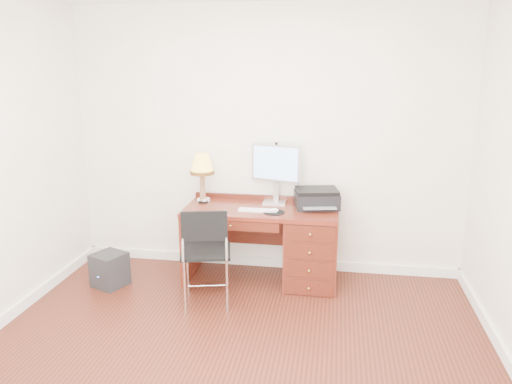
% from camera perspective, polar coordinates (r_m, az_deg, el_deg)
% --- Properties ---
extents(ground, '(4.00, 4.00, 0.00)m').
position_cam_1_polar(ground, '(3.94, -2.67, -18.23)').
color(ground, '#3A150D').
rests_on(ground, ground).
extents(room_shell, '(4.00, 4.00, 4.00)m').
position_cam_1_polar(room_shell, '(4.45, -0.96, -13.34)').
color(room_shell, white).
rests_on(room_shell, ground).
extents(desk, '(1.50, 0.67, 0.75)m').
position_cam_1_polar(desk, '(4.96, 4.31, -5.74)').
color(desk, maroon).
rests_on(desk, ground).
extents(monitor, '(0.51, 0.23, 0.59)m').
position_cam_1_polar(monitor, '(5.01, 2.22, 2.94)').
color(monitor, silver).
rests_on(monitor, desk).
extents(keyboard, '(0.38, 0.11, 0.01)m').
position_cam_1_polar(keyboard, '(4.79, 0.22, -2.10)').
color(keyboard, white).
rests_on(keyboard, desk).
extents(mouse_pad, '(0.20, 0.20, 0.04)m').
position_cam_1_polar(mouse_pad, '(4.74, 2.07, -2.23)').
color(mouse_pad, black).
rests_on(mouse_pad, desk).
extents(printer, '(0.47, 0.40, 0.19)m').
position_cam_1_polar(printer, '(4.93, 6.94, -0.71)').
color(printer, black).
rests_on(printer, desk).
extents(leg_lamp, '(0.24, 0.24, 0.50)m').
position_cam_1_polar(leg_lamp, '(5.02, -6.18, 2.85)').
color(leg_lamp, black).
rests_on(leg_lamp, desk).
extents(phone, '(0.12, 0.12, 0.20)m').
position_cam_1_polar(phone, '(5.11, -6.03, -0.49)').
color(phone, white).
rests_on(phone, desk).
extents(pen_cup, '(0.09, 0.09, 0.11)m').
position_cam_1_polar(pen_cup, '(5.00, 5.02, -0.85)').
color(pen_cup, black).
rests_on(pen_cup, desk).
extents(chair, '(0.52, 0.52, 0.92)m').
position_cam_1_polar(chair, '(4.44, -6.00, -6.21)').
color(chair, black).
rests_on(chair, ground).
extents(equipment_box, '(0.37, 0.37, 0.33)m').
position_cam_1_polar(equipment_box, '(5.15, -16.38, -8.50)').
color(equipment_box, black).
rests_on(equipment_box, ground).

